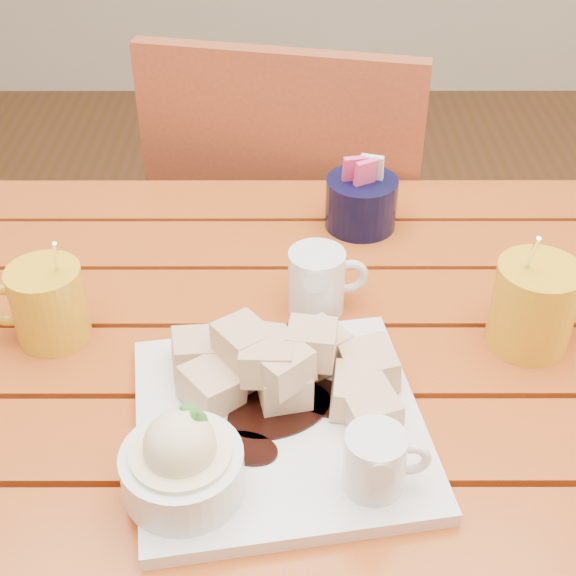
{
  "coord_description": "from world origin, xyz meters",
  "views": [
    {
      "loc": [
        0.02,
        -0.65,
        1.33
      ],
      "look_at": [
        0.02,
        0.04,
        0.82
      ],
      "focal_mm": 50.0,
      "sensor_mm": 36.0,
      "label": 1
    }
  ],
  "objects_px": {
    "coffee_mug_left": "(46,303)",
    "table": "(268,428)",
    "dessert_plate": "(263,417)",
    "coffee_mug_right": "(536,304)",
    "chair_far": "(293,245)"
  },
  "relations": [
    {
      "from": "table",
      "to": "dessert_plate",
      "type": "xyz_separation_m",
      "value": [
        -0.0,
        -0.12,
        0.14
      ]
    },
    {
      "from": "dessert_plate",
      "to": "coffee_mug_left",
      "type": "relative_size",
      "value": 2.34
    },
    {
      "from": "dessert_plate",
      "to": "coffee_mug_right",
      "type": "height_order",
      "value": "coffee_mug_right"
    },
    {
      "from": "coffee_mug_left",
      "to": "coffee_mug_right",
      "type": "xyz_separation_m",
      "value": [
        0.53,
        -0.01,
        0.01
      ]
    },
    {
      "from": "dessert_plate",
      "to": "chair_far",
      "type": "bearing_deg",
      "value": 87.27
    },
    {
      "from": "coffee_mug_left",
      "to": "chair_far",
      "type": "relative_size",
      "value": 0.15
    },
    {
      "from": "table",
      "to": "coffee_mug_left",
      "type": "height_order",
      "value": "coffee_mug_left"
    },
    {
      "from": "dessert_plate",
      "to": "coffee_mug_right",
      "type": "distance_m",
      "value": 0.33
    },
    {
      "from": "coffee_mug_left",
      "to": "table",
      "type": "bearing_deg",
      "value": -11.88
    },
    {
      "from": "coffee_mug_left",
      "to": "chair_far",
      "type": "height_order",
      "value": "chair_far"
    },
    {
      "from": "table",
      "to": "coffee_mug_right",
      "type": "bearing_deg",
      "value": 5.94
    },
    {
      "from": "table",
      "to": "coffee_mug_left",
      "type": "xyz_separation_m",
      "value": [
        -0.24,
        0.04,
        0.15
      ]
    },
    {
      "from": "coffee_mug_left",
      "to": "coffee_mug_right",
      "type": "distance_m",
      "value": 0.53
    },
    {
      "from": "coffee_mug_left",
      "to": "chair_far",
      "type": "xyz_separation_m",
      "value": [
        0.27,
        0.53,
        -0.28
      ]
    },
    {
      "from": "table",
      "to": "coffee_mug_right",
      "type": "xyz_separation_m",
      "value": [
        0.29,
        0.03,
        0.16
      ]
    }
  ]
}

